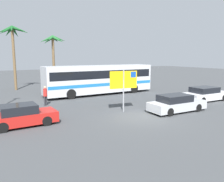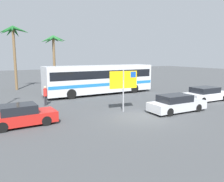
% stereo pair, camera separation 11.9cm
% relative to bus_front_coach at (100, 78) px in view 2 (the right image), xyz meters
% --- Properties ---
extents(ground, '(120.00, 120.00, 0.00)m').
position_rel_bus_front_coach_xyz_m(ground, '(-1.80, -9.84, -1.78)').
color(ground, '#424447').
extents(bus_front_coach, '(12.24, 2.55, 3.17)m').
position_rel_bus_front_coach_xyz_m(bus_front_coach, '(0.00, 0.00, 0.00)').
color(bus_front_coach, silver).
rests_on(bus_front_coach, ground).
extents(ferry_sign, '(2.19, 0.38, 3.20)m').
position_rel_bus_front_coach_xyz_m(ferry_sign, '(-2.06, -7.98, 0.54)').
color(ferry_sign, gray).
rests_on(ferry_sign, ground).
extents(car_red, '(3.97, 1.79, 1.32)m').
position_rel_bus_front_coach_xyz_m(car_red, '(-9.32, -7.81, -1.15)').
color(car_red, red).
rests_on(car_red, ground).
extents(car_silver, '(4.64, 1.86, 1.32)m').
position_rel_bus_front_coach_xyz_m(car_silver, '(1.39, -10.00, -1.15)').
color(car_silver, '#B7BABF').
rests_on(car_silver, ground).
extents(car_white, '(4.65, 2.00, 1.32)m').
position_rel_bus_front_coach_xyz_m(car_white, '(6.97, -8.33, -1.15)').
color(car_white, silver).
rests_on(car_white, ground).
extents(pedestrian_near_sign, '(0.32, 0.32, 1.68)m').
position_rel_bus_front_coach_xyz_m(pedestrian_near_sign, '(-6.68, -2.80, -0.80)').
color(pedestrian_near_sign, '#2D2D33').
rests_on(pedestrian_near_sign, ground).
extents(palm_tree_seaside, '(3.32, 3.00, 6.75)m').
position_rel_bus_front_coach_xyz_m(palm_tree_seaside, '(-3.23, 6.46, 3.69)').
color(palm_tree_seaside, brown).
rests_on(palm_tree_seaside, ground).
extents(palm_tree_inland, '(3.73, 3.69, 7.82)m').
position_rel_bus_front_coach_xyz_m(palm_tree_inland, '(-7.66, 8.13, 4.67)').
color(palm_tree_inland, brown).
rests_on(palm_tree_inland, ground).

